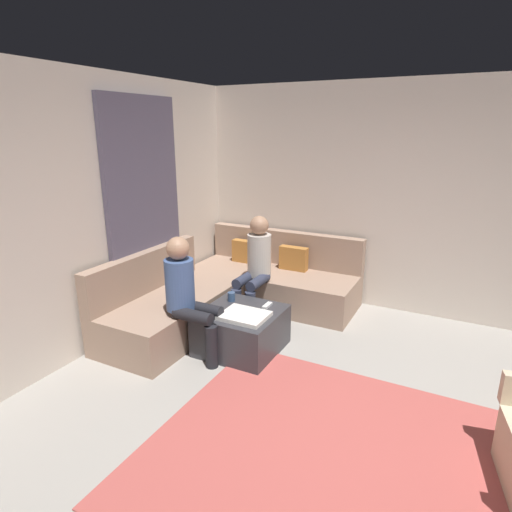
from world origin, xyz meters
name	(u,v)px	position (x,y,z in m)	size (l,w,h in m)	color
ground_plane	(365,489)	(0.00, 0.00, -0.05)	(6.00, 6.00, 0.10)	gray
wall_back	(437,203)	(0.00, 2.94, 1.35)	(6.00, 0.12, 2.70)	beige
wall_left	(31,229)	(-2.94, 0.00, 1.35)	(0.12, 6.00, 2.70)	beige
curtain_panel	(145,215)	(-2.84, 1.30, 1.25)	(0.06, 1.10, 2.50)	#595166
area_rug	(340,461)	(-0.20, 0.10, 0.01)	(2.60, 2.20, 0.01)	#AD4C47
sectional_couch	(232,291)	(-2.08, 1.88, 0.28)	(2.10, 2.55, 0.87)	#9E7F6B
ottoman	(242,330)	(-1.54, 1.14, 0.21)	(0.76, 0.76, 0.42)	#333338
folded_blanket	(244,316)	(-1.44, 1.02, 0.44)	(0.44, 0.36, 0.04)	white
coffee_mug	(231,297)	(-1.76, 1.32, 0.47)	(0.08, 0.08, 0.10)	#334C72
game_remote	(267,305)	(-1.36, 1.36, 0.43)	(0.05, 0.15, 0.02)	white
person_on_couch_back	(255,263)	(-1.79, 1.93, 0.66)	(0.30, 0.60, 1.20)	#2D3347
person_on_couch_side	(188,293)	(-1.93, 0.81, 0.66)	(0.60, 0.30, 1.20)	black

